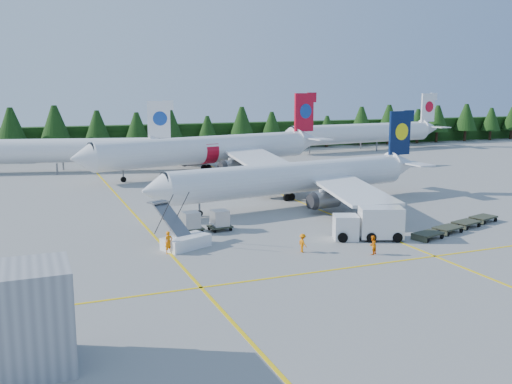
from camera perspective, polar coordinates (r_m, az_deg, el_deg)
name	(u,v)px	position (r m, az deg, el deg)	size (l,w,h in m)	color
ground	(335,245)	(50.73, 7.86, -5.32)	(320.00, 320.00, 0.00)	gray
taxi_stripe_a	(133,213)	(64.58, -12.16, -2.09)	(0.25, 120.00, 0.01)	yellow
taxi_stripe_b	(296,200)	(70.68, 4.00, -0.83)	(0.25, 120.00, 0.01)	yellow
taxi_stripe_cross	(373,265)	(45.86, 11.62, -7.12)	(80.00, 0.25, 0.01)	yellow
treeline_hedge	(146,139)	(127.11, -10.91, 5.27)	(220.00, 4.00, 6.00)	black
terminal_building	(7,321)	(30.31, -23.66, -11.74)	(6.00, 4.00, 5.20)	#96989E
airliner_navy	(287,179)	(66.69, 3.12, 1.33)	(36.85, 30.13, 10.75)	white
airliner_red	(202,151)	(92.06, -5.39, 4.15)	(43.70, 35.55, 12.89)	white
airliner_far_left	(40,150)	(100.45, -20.82, 3.91)	(39.28, 12.87, 11.64)	white
airliner_far_right	(357,133)	(129.81, 10.08, 5.82)	(43.33, 8.83, 12.62)	white
airstairs	(184,238)	(49.90, -7.24, -4.63)	(4.86, 6.19, 3.64)	white
service_truck	(368,223)	(52.99, 11.17, -3.10)	(6.58, 4.36, 2.99)	white
dolly_train	(457,225)	(58.96, 19.49, -3.11)	(12.90, 5.83, 0.16)	#303425
uld_pair	(206,220)	(55.09, -5.07, -2.81)	(5.11, 2.13, 1.68)	#303425
crew_a	(169,243)	(48.14, -8.72, -5.02)	(0.70, 0.46, 1.91)	orange
crew_b	(373,245)	(48.37, 11.58, -5.22)	(0.78, 0.61, 1.61)	orange
crew_c	(303,243)	(48.21, 4.70, -5.10)	(0.66, 0.45, 1.59)	orange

